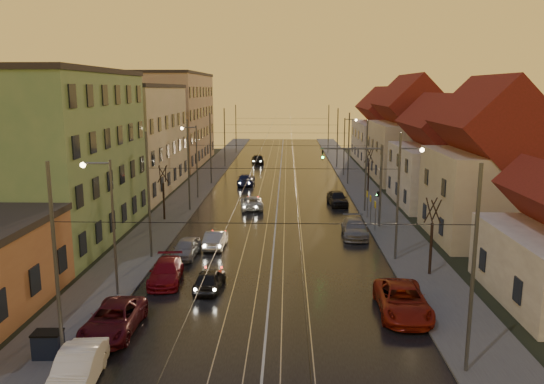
# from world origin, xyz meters

# --- Properties ---
(ground) EXTENTS (160.00, 160.00, 0.00)m
(ground) POSITION_xyz_m (0.00, 0.00, 0.00)
(ground) COLOR black
(ground) RESTS_ON ground
(road) EXTENTS (16.00, 120.00, 0.04)m
(road) POSITION_xyz_m (0.00, 40.00, 0.02)
(road) COLOR black
(road) RESTS_ON ground
(sidewalk_left) EXTENTS (4.00, 120.00, 0.15)m
(sidewalk_left) POSITION_xyz_m (-10.00, 40.00, 0.07)
(sidewalk_left) COLOR #4C4C4C
(sidewalk_left) RESTS_ON ground
(sidewalk_right) EXTENTS (4.00, 120.00, 0.15)m
(sidewalk_right) POSITION_xyz_m (10.00, 40.00, 0.07)
(sidewalk_right) COLOR #4C4C4C
(sidewalk_right) RESTS_ON ground
(tram_rail_0) EXTENTS (0.06, 120.00, 0.03)m
(tram_rail_0) POSITION_xyz_m (-2.20, 40.00, 0.06)
(tram_rail_0) COLOR gray
(tram_rail_0) RESTS_ON road
(tram_rail_1) EXTENTS (0.06, 120.00, 0.03)m
(tram_rail_1) POSITION_xyz_m (-0.77, 40.00, 0.06)
(tram_rail_1) COLOR gray
(tram_rail_1) RESTS_ON road
(tram_rail_2) EXTENTS (0.06, 120.00, 0.03)m
(tram_rail_2) POSITION_xyz_m (0.77, 40.00, 0.06)
(tram_rail_2) COLOR gray
(tram_rail_2) RESTS_ON road
(tram_rail_3) EXTENTS (0.06, 120.00, 0.03)m
(tram_rail_3) POSITION_xyz_m (2.20, 40.00, 0.06)
(tram_rail_3) COLOR gray
(tram_rail_3) RESTS_ON road
(apartment_left_1) EXTENTS (10.00, 18.00, 13.00)m
(apartment_left_1) POSITION_xyz_m (-17.50, 14.00, 6.50)
(apartment_left_1) COLOR #628C59
(apartment_left_1) RESTS_ON ground
(apartment_left_2) EXTENTS (10.00, 20.00, 12.00)m
(apartment_left_2) POSITION_xyz_m (-17.50, 34.00, 6.00)
(apartment_left_2) COLOR #C0BB95
(apartment_left_2) RESTS_ON ground
(apartment_left_3) EXTENTS (10.00, 24.00, 14.00)m
(apartment_left_3) POSITION_xyz_m (-17.50, 58.00, 7.00)
(apartment_left_3) COLOR tan
(apartment_left_3) RESTS_ON ground
(house_right_1) EXTENTS (8.67, 10.20, 10.80)m
(house_right_1) POSITION_xyz_m (17.00, 15.00, 5.45)
(house_right_1) COLOR #BAAC8F
(house_right_1) RESTS_ON ground
(house_right_2) EXTENTS (9.18, 12.24, 9.20)m
(house_right_2) POSITION_xyz_m (17.00, 28.00, 4.64)
(house_right_2) COLOR #B7B1AA
(house_right_2) RESTS_ON ground
(house_right_3) EXTENTS (9.18, 14.28, 11.50)m
(house_right_3) POSITION_xyz_m (17.00, 43.00, 5.80)
(house_right_3) COLOR #BAAC8F
(house_right_3) RESTS_ON ground
(house_right_4) EXTENTS (9.18, 16.32, 10.00)m
(house_right_4) POSITION_xyz_m (17.00, 61.00, 5.05)
(house_right_4) COLOR #B7B1AA
(house_right_4) RESTS_ON ground
(catenary_pole_l_0) EXTENTS (0.16, 0.16, 9.00)m
(catenary_pole_l_0) POSITION_xyz_m (-8.60, -6.00, 4.50)
(catenary_pole_l_0) COLOR #595B60
(catenary_pole_l_0) RESTS_ON ground
(catenary_pole_r_0) EXTENTS (0.16, 0.16, 9.00)m
(catenary_pole_r_0) POSITION_xyz_m (8.60, -6.00, 4.50)
(catenary_pole_r_0) COLOR #595B60
(catenary_pole_r_0) RESTS_ON ground
(catenary_pole_l_1) EXTENTS (0.16, 0.16, 9.00)m
(catenary_pole_l_1) POSITION_xyz_m (-8.60, 9.00, 4.50)
(catenary_pole_l_1) COLOR #595B60
(catenary_pole_l_1) RESTS_ON ground
(catenary_pole_r_1) EXTENTS (0.16, 0.16, 9.00)m
(catenary_pole_r_1) POSITION_xyz_m (8.60, 9.00, 4.50)
(catenary_pole_r_1) COLOR #595B60
(catenary_pole_r_1) RESTS_ON ground
(catenary_pole_l_2) EXTENTS (0.16, 0.16, 9.00)m
(catenary_pole_l_2) POSITION_xyz_m (-8.60, 24.00, 4.50)
(catenary_pole_l_2) COLOR #595B60
(catenary_pole_l_2) RESTS_ON ground
(catenary_pole_r_2) EXTENTS (0.16, 0.16, 9.00)m
(catenary_pole_r_2) POSITION_xyz_m (8.60, 24.00, 4.50)
(catenary_pole_r_2) COLOR #595B60
(catenary_pole_r_2) RESTS_ON ground
(catenary_pole_l_3) EXTENTS (0.16, 0.16, 9.00)m
(catenary_pole_l_3) POSITION_xyz_m (-8.60, 39.00, 4.50)
(catenary_pole_l_3) COLOR #595B60
(catenary_pole_l_3) RESTS_ON ground
(catenary_pole_r_3) EXTENTS (0.16, 0.16, 9.00)m
(catenary_pole_r_3) POSITION_xyz_m (8.60, 39.00, 4.50)
(catenary_pole_r_3) COLOR #595B60
(catenary_pole_r_3) RESTS_ON ground
(catenary_pole_l_4) EXTENTS (0.16, 0.16, 9.00)m
(catenary_pole_l_4) POSITION_xyz_m (-8.60, 54.00, 4.50)
(catenary_pole_l_4) COLOR #595B60
(catenary_pole_l_4) RESTS_ON ground
(catenary_pole_r_4) EXTENTS (0.16, 0.16, 9.00)m
(catenary_pole_r_4) POSITION_xyz_m (8.60, 54.00, 4.50)
(catenary_pole_r_4) COLOR #595B60
(catenary_pole_r_4) RESTS_ON ground
(catenary_pole_l_5) EXTENTS (0.16, 0.16, 9.00)m
(catenary_pole_l_5) POSITION_xyz_m (-8.60, 72.00, 4.50)
(catenary_pole_l_5) COLOR #595B60
(catenary_pole_l_5) RESTS_ON ground
(catenary_pole_r_5) EXTENTS (0.16, 0.16, 9.00)m
(catenary_pole_r_5) POSITION_xyz_m (8.60, 72.00, 4.50)
(catenary_pole_r_5) COLOR #595B60
(catenary_pole_r_5) RESTS_ON ground
(street_lamp_0) EXTENTS (1.75, 0.32, 8.00)m
(street_lamp_0) POSITION_xyz_m (-9.10, 2.00, 4.89)
(street_lamp_0) COLOR #595B60
(street_lamp_0) RESTS_ON ground
(street_lamp_1) EXTENTS (1.75, 0.32, 8.00)m
(street_lamp_1) POSITION_xyz_m (9.10, 10.00, 4.89)
(street_lamp_1) COLOR #595B60
(street_lamp_1) RESTS_ON ground
(street_lamp_2) EXTENTS (1.75, 0.32, 8.00)m
(street_lamp_2) POSITION_xyz_m (-9.10, 30.00, 4.89)
(street_lamp_2) COLOR #595B60
(street_lamp_2) RESTS_ON ground
(street_lamp_3) EXTENTS (1.75, 0.32, 8.00)m
(street_lamp_3) POSITION_xyz_m (9.10, 46.00, 4.89)
(street_lamp_3) COLOR #595B60
(street_lamp_3) RESTS_ON ground
(traffic_light_mast) EXTENTS (5.30, 0.32, 7.20)m
(traffic_light_mast) POSITION_xyz_m (7.99, 18.00, 4.60)
(traffic_light_mast) COLOR #595B60
(traffic_light_mast) RESTS_ON ground
(bare_tree_0) EXTENTS (1.09, 1.09, 5.11)m
(bare_tree_0) POSITION_xyz_m (-10.20, 20.00, 2.49)
(bare_tree_0) COLOR black
(bare_tree_0) RESTS_ON ground
(bare_tree_1) EXTENTS (1.09, 1.09, 5.11)m
(bare_tree_1) POSITION_xyz_m (10.20, 6.00, 2.49)
(bare_tree_1) COLOR black
(bare_tree_1) RESTS_ON ground
(bare_tree_2) EXTENTS (1.09, 1.09, 5.11)m
(bare_tree_2) POSITION_xyz_m (10.40, 34.00, 2.49)
(bare_tree_2) COLOR black
(bare_tree_2) RESTS_ON ground
(driving_car_0) EXTENTS (1.76, 3.82, 1.27)m
(driving_car_0) POSITION_xyz_m (-3.63, 3.28, 0.63)
(driving_car_0) COLOR black
(driving_car_0) RESTS_ON ground
(driving_car_1) EXTENTS (1.50, 4.04, 1.32)m
(driving_car_1) POSITION_xyz_m (-4.40, 11.86, 0.66)
(driving_car_1) COLOR #A1A2A7
(driving_car_1) RESTS_ON ground
(driving_car_2) EXTENTS (2.58, 4.78, 1.27)m
(driving_car_2) POSITION_xyz_m (-2.54, 25.21, 0.64)
(driving_car_2) COLOR #B7B7B7
(driving_car_2) RESTS_ON ground
(driving_car_3) EXTENTS (2.02, 4.89, 1.41)m
(driving_car_3) POSITION_xyz_m (-4.15, 38.54, 0.71)
(driving_car_3) COLOR #171E46
(driving_car_3) RESTS_ON ground
(driving_car_4) EXTENTS (2.30, 4.67, 1.53)m
(driving_car_4) POSITION_xyz_m (-3.76, 58.04, 0.77)
(driving_car_4) COLOR black
(driving_car_4) RESTS_ON ground
(parked_left_0) EXTENTS (1.94, 4.54, 1.45)m
(parked_left_0) POSITION_xyz_m (-7.43, -7.38, 0.73)
(parked_left_0) COLOR silver
(parked_left_0) RESTS_ON ground
(parked_left_1) EXTENTS (2.34, 5.03, 1.39)m
(parked_left_1) POSITION_xyz_m (-7.51, -2.62, 0.70)
(parked_left_1) COLOR #4D0D18
(parked_left_1) RESTS_ON ground
(parked_left_2) EXTENTS (2.30, 4.79, 1.35)m
(parked_left_2) POSITION_xyz_m (-6.50, 4.39, 0.67)
(parked_left_2) COLOR maroon
(parked_left_2) RESTS_ON ground
(parked_left_3) EXTENTS (1.87, 4.03, 1.34)m
(parked_left_3) POSITION_xyz_m (-6.20, 9.45, 0.67)
(parked_left_3) COLOR #95949A
(parked_left_3) RESTS_ON ground
(parked_right_0) EXTENTS (2.73, 5.62, 1.54)m
(parked_right_0) POSITION_xyz_m (7.19, 0.01, 0.77)
(parked_right_0) COLOR maroon
(parked_right_0) RESTS_ON ground
(parked_right_1) EXTENTS (2.20, 4.99, 1.43)m
(parked_right_1) POSITION_xyz_m (6.53, 15.19, 0.71)
(parked_right_1) COLOR gray
(parked_right_1) RESTS_ON ground
(parked_right_2) EXTENTS (2.18, 4.53, 1.49)m
(parked_right_2) POSITION_xyz_m (6.20, 27.08, 0.75)
(parked_right_2) COLOR black
(parked_right_2) RESTS_ON ground
(dumpster) EXTENTS (1.23, 0.85, 1.10)m
(dumpster) POSITION_xyz_m (-9.53, -5.36, 0.70)
(dumpster) COLOR black
(dumpster) RESTS_ON sidewalk_left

